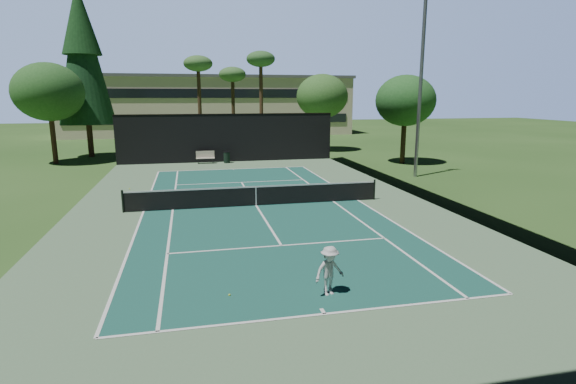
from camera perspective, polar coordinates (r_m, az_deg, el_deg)
name	(u,v)px	position (r m, az deg, el deg)	size (l,w,h in m)	color
ground	(256,206)	(22.87, -4.07, -1.76)	(160.00, 160.00, 0.00)	#2C531F
apron_slab	(256,206)	(22.87, -4.07, -1.75)	(18.00, 32.00, 0.01)	#597D57
court_surface	(256,206)	(22.87, -4.07, -1.73)	(10.97, 23.77, 0.01)	#1A5348
court_lines	(256,205)	(22.86, -4.07, -1.71)	(11.07, 23.87, 0.01)	white
tennis_net	(256,195)	(22.74, -4.09, -0.40)	(12.90, 0.10, 1.10)	black
fence	(255,167)	(22.54, -4.17, 3.24)	(18.04, 32.05, 4.03)	black
player	(330,271)	(12.71, 5.30, -9.93)	(0.92, 0.53, 1.42)	silver
tennis_ball_a	(229,295)	(12.94, -7.44, -12.84)	(0.07, 0.07, 0.07)	#C0E133
tennis_ball_b	(242,191)	(26.33, -5.83, 0.14)	(0.07, 0.07, 0.07)	#C8EC35
tennis_ball_c	(270,197)	(24.60, -2.29, -0.66)	(0.07, 0.07, 0.07)	#ABCB2E
tennis_ball_d	(130,189)	(28.41, -19.48, 0.38)	(0.07, 0.07, 0.07)	#BBD530
park_bench	(205,157)	(37.75, -10.46, 4.41)	(1.50, 0.45, 1.02)	beige
trash_bin	(227,157)	(37.73, -7.78, 4.39)	(0.56, 0.56, 0.95)	black
pine_tree	(82,48)	(45.04, -24.71, 16.25)	(4.80, 4.80, 15.00)	#4C2F20
palm_a	(198,67)	(46.07, -11.34, 15.26)	(2.80, 2.80, 9.32)	#452F1D
palm_b	(232,77)	(48.24, -7.07, 14.26)	(2.80, 2.80, 8.42)	#3F2D1B
palm_c	(261,63)	(45.65, -3.48, 16.02)	(2.80, 2.80, 9.77)	#4D3321
decid_tree_a	(322,96)	(45.91, 4.36, 12.01)	(5.12, 5.12, 7.62)	#4D2F21
decid_tree_b	(405,101)	(38.08, 14.68, 11.14)	(4.80, 4.80, 7.14)	#44311D
decid_tree_c	(48,92)	(41.42, -28.14, 11.12)	(5.44, 5.44, 8.09)	#4D2F21
campus_building	(210,105)	(68.04, -9.92, 10.86)	(40.50, 12.50, 8.30)	beige
light_pole	(421,81)	(31.85, 16.51, 13.40)	(0.90, 0.25, 12.22)	#97999F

